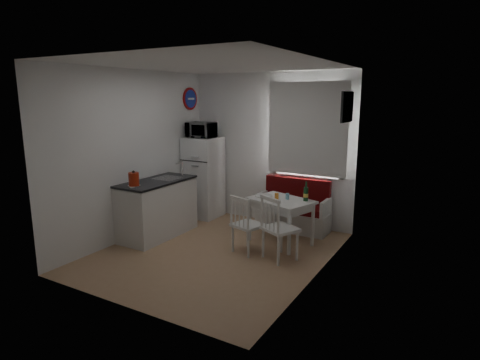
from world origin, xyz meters
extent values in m
cube|color=tan|center=(0.00, 0.00, 0.00)|extent=(3.00, 3.50, 0.02)
cube|color=white|center=(0.00, 0.00, 2.60)|extent=(3.00, 3.50, 0.02)
cube|color=white|center=(0.00, 1.75, 1.30)|extent=(3.00, 0.02, 2.60)
cube|color=white|center=(0.00, -1.75, 1.30)|extent=(3.00, 0.02, 2.60)
cube|color=white|center=(-1.50, 0.00, 1.30)|extent=(0.02, 3.50, 2.60)
cube|color=white|center=(1.50, 0.00, 1.30)|extent=(0.02, 3.50, 2.60)
cube|color=silver|center=(0.70, 1.72, 1.62)|extent=(1.22, 0.06, 1.47)
cube|color=silver|center=(0.70, 1.65, 1.68)|extent=(1.35, 0.02, 1.50)
cube|color=silver|center=(-1.20, 0.15, 0.43)|extent=(0.60, 1.30, 0.86)
cube|color=black|center=(-1.20, 0.15, 0.89)|extent=(0.62, 1.32, 0.03)
cube|color=#99999E|center=(-1.18, 0.40, 0.85)|extent=(0.40, 0.40, 0.10)
cylinder|color=silver|center=(-1.02, 0.58, 1.03)|extent=(0.02, 0.02, 0.26)
cylinder|color=navy|center=(-1.47, 1.45, 2.15)|extent=(0.03, 0.40, 0.40)
cube|color=black|center=(1.48, 1.10, 2.05)|extent=(0.04, 0.52, 0.42)
cube|color=silver|center=(0.57, 1.48, 0.16)|extent=(1.19, 0.46, 0.33)
cube|color=#4F0709|center=(0.57, 1.48, 0.38)|extent=(1.14, 0.42, 0.11)
cube|color=#4F0709|center=(0.57, 1.65, 0.64)|extent=(1.14, 0.09, 0.42)
cube|color=silver|center=(0.64, 0.82, 0.67)|extent=(1.06, 0.89, 0.04)
cube|color=silver|center=(0.64, 0.82, 0.59)|extent=(0.95, 0.77, 0.11)
cylinder|color=silver|center=(0.64, 0.82, 0.32)|extent=(0.05, 0.05, 0.65)
cube|color=silver|center=(0.39, 0.25, 0.40)|extent=(0.48, 0.47, 0.04)
cube|color=silver|center=(0.39, 0.08, 0.63)|extent=(0.37, 0.14, 0.41)
cube|color=silver|center=(0.89, 0.25, 0.43)|extent=(0.56, 0.55, 0.04)
cube|color=silver|center=(0.89, 0.07, 0.67)|extent=(0.37, 0.22, 0.44)
cube|color=white|center=(-1.18, 1.40, 0.73)|extent=(0.59, 0.59, 1.47)
imported|color=white|center=(-1.18, 1.35, 1.61)|extent=(0.49, 0.33, 0.27)
cylinder|color=#A3210D|center=(-1.15, -0.38, 1.02)|extent=(0.18, 0.18, 0.24)
cylinder|color=orange|center=(0.59, 0.77, 0.73)|extent=(0.06, 0.06, 0.10)
cylinder|color=#7BB9D1|center=(0.72, 0.87, 0.73)|extent=(0.05, 0.05, 0.09)
cylinder|color=white|center=(0.34, 0.84, 0.69)|extent=(0.27, 0.27, 0.02)
camera|label=1|loc=(3.00, -4.52, 2.19)|focal=30.00mm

